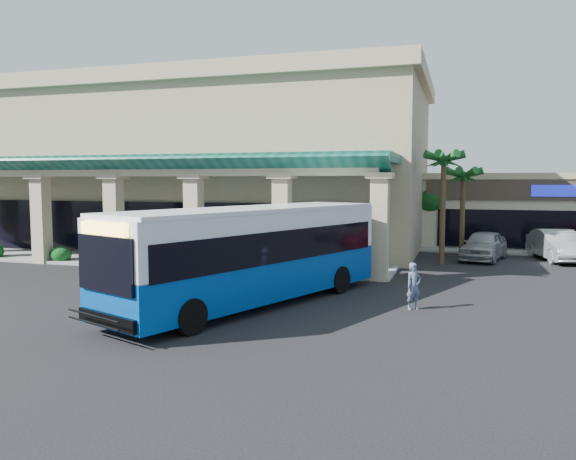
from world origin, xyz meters
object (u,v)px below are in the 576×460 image
(transit_bus, at_px, (253,256))
(car_silver, at_px, (484,245))
(pedestrian, at_px, (414,286))
(car_white, at_px, (557,245))

(transit_bus, relative_size, car_silver, 2.58)
(pedestrian, bearing_deg, transit_bus, 144.17)
(pedestrian, height_order, car_white, car_white)
(car_silver, bearing_deg, car_white, 27.18)
(car_silver, bearing_deg, transit_bus, -105.72)
(car_white, bearing_deg, car_silver, -178.88)
(pedestrian, height_order, car_silver, car_silver)
(transit_bus, height_order, pedestrian, transit_bus)
(transit_bus, distance_m, car_silver, 16.66)
(transit_bus, bearing_deg, car_white, 73.17)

